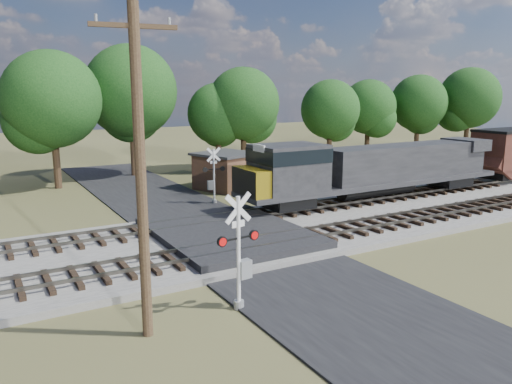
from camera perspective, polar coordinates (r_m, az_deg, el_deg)
ground at (r=25.44m, az=-2.66°, el=-5.84°), size 160.00×160.00×0.00m
ballast_bed at (r=31.45m, az=13.32°, el=-2.47°), size 140.00×10.00×0.30m
road at (r=25.43m, az=-2.66°, el=-5.76°), size 7.00×60.00×0.08m
crossing_panel at (r=25.77m, az=-3.18°, el=-4.88°), size 7.00×9.00×0.62m
track_near at (r=25.25m, az=5.77°, el=-5.04°), size 140.00×2.60×0.33m
track_far at (r=29.30m, az=0.06°, el=-2.65°), size 140.00×2.60×0.33m
crossing_signal_near at (r=17.55m, az=-1.77°, el=-7.92°), size 1.69×0.39×4.20m
crossing_signal_far at (r=33.79m, az=-4.95°, el=1.30°), size 1.56×0.37×3.88m
utility_pole at (r=15.12m, az=-13.07°, el=2.58°), size 2.44×0.52×10.03m
equipment_shed at (r=39.09m, az=-3.40°, el=2.47°), size 5.38×5.38×2.87m
treeline at (r=44.61m, az=-11.07°, el=10.09°), size 78.03×11.79×11.59m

